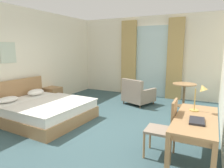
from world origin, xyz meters
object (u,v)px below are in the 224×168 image
nightstand (52,95)px  desk_chair (166,126)px  bed (42,109)px  round_cafe_table (184,90)px  framed_picture (8,53)px  writing_desk (196,124)px  closed_book (197,121)px  armchair_by_window (137,94)px  desk_lamp (201,92)px

nightstand → desk_chair: size_ratio=0.53×
bed → desk_chair: desk_chair is taller
round_cafe_table → framed_picture: bearing=-145.6°
writing_desk → desk_chair: (-0.44, 0.03, -0.14)m
closed_book → armchair_by_window: armchair_by_window is taller
closed_book → writing_desk: bearing=93.2°
writing_desk → desk_lamp: desk_lamp is taller
nightstand → round_cafe_table: size_ratio=0.72×
bed → round_cafe_table: 4.11m
bed → closed_book: bearing=-9.1°
round_cafe_table → closed_book: bearing=-80.0°
closed_book → framed_picture: 4.80m
bed → armchair_by_window: 2.91m
armchair_by_window → framed_picture: size_ratio=1.88×
writing_desk → closed_book: bearing=-82.9°
nightstand → desk_lamp: size_ratio=1.07×
desk_chair → framed_picture: framed_picture is taller
bed → desk_chair: (3.14, -0.36, 0.28)m
desk_chair → nightstand: bearing=157.6°
writing_desk → round_cafe_table: (-0.57, 3.18, -0.14)m
nightstand → armchair_by_window: 2.76m
desk_lamp → closed_book: bearing=-90.0°
nightstand → framed_picture: framed_picture is taller
desk_chair → round_cafe_table: bearing=92.4°
nightstand → closed_book: bearing=-22.6°
desk_chair → writing_desk: bearing=-3.7°
writing_desk → desk_chair: desk_chair is taller
closed_book → armchair_by_window: 3.57m
writing_desk → framed_picture: framed_picture is taller
desk_lamp → armchair_by_window: desk_lamp is taller
bed → round_cafe_table: bearing=42.9°
desk_chair → closed_book: (0.46, -0.21, 0.24)m
bed → desk_lamp: 3.69m
nightstand → desk_chair: desk_chair is taller
round_cafe_table → bed: bearing=-137.1°
bed → framed_picture: size_ratio=4.13×
desk_chair → framed_picture: bearing=175.1°
closed_book → nightstand: bearing=153.4°
writing_desk → armchair_by_window: bearing=124.6°
framed_picture → closed_book: bearing=-7.0°
writing_desk → framed_picture: (-4.66, 0.39, 0.98)m
desk_lamp → writing_desk: bearing=-94.3°
closed_book → round_cafe_table: bearing=96.1°
desk_lamp → closed_book: size_ratio=1.49×
bed → framed_picture: bearing=-179.8°
nightstand → framed_picture: bearing=-99.7°
nightstand → closed_book: closed_book is taller
desk_chair → closed_book: 0.56m
writing_desk → framed_picture: 4.78m
nightstand → desk_lamp: 4.74m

